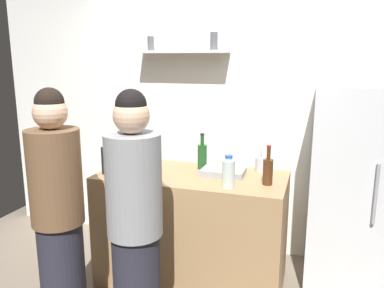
# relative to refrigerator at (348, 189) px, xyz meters

# --- Properties ---
(back_wall_assembly) EXTENTS (4.80, 0.32, 2.60)m
(back_wall_assembly) POSITION_rel_refrigerator_xyz_m (-1.13, 0.40, 0.48)
(back_wall_assembly) COLOR white
(back_wall_assembly) RESTS_ON ground
(refrigerator) EXTENTS (0.58, 0.64, 1.65)m
(refrigerator) POSITION_rel_refrigerator_xyz_m (0.00, 0.00, 0.00)
(refrigerator) COLOR silver
(refrigerator) RESTS_ON ground
(counter) EXTENTS (1.50, 0.71, 0.94)m
(counter) POSITION_rel_refrigerator_xyz_m (-1.20, -0.36, -0.36)
(counter) COLOR #9E7A51
(counter) RESTS_ON ground
(baking_pan) EXTENTS (0.34, 0.24, 0.05)m
(baking_pan) POSITION_rel_refrigerator_xyz_m (-0.96, -0.29, 0.14)
(baking_pan) COLOR gray
(baking_pan) RESTS_ON counter
(utensil_holder) EXTENTS (0.10, 0.10, 0.22)m
(utensil_holder) POSITION_rel_refrigerator_xyz_m (-0.68, -0.10, 0.17)
(utensil_holder) COLOR #B2B2B7
(utensil_holder) RESTS_ON counter
(wine_bottle_amber_glass) EXTENTS (0.07, 0.07, 0.30)m
(wine_bottle_amber_glass) POSITION_rel_refrigerator_xyz_m (-0.59, -0.43, 0.22)
(wine_bottle_amber_glass) COLOR #472814
(wine_bottle_amber_glass) RESTS_ON counter
(wine_bottle_pale_glass) EXTENTS (0.08, 0.08, 0.32)m
(wine_bottle_pale_glass) POSITION_rel_refrigerator_xyz_m (-1.88, -0.26, 0.23)
(wine_bottle_pale_glass) COLOR #B2BFB2
(wine_bottle_pale_glass) RESTS_ON counter
(wine_bottle_dark_glass) EXTENTS (0.07, 0.07, 0.32)m
(wine_bottle_dark_glass) POSITION_rel_refrigerator_xyz_m (-1.87, -0.55, 0.23)
(wine_bottle_dark_glass) COLOR black
(wine_bottle_dark_glass) RESTS_ON counter
(wine_bottle_green_glass) EXTENTS (0.08, 0.08, 0.30)m
(wine_bottle_green_glass) POSITION_rel_refrigerator_xyz_m (-1.17, -0.17, 0.23)
(wine_bottle_green_glass) COLOR #19471E
(wine_bottle_green_glass) RESTS_ON counter
(water_bottle_plastic) EXTENTS (0.09, 0.09, 0.24)m
(water_bottle_plastic) POSITION_rel_refrigerator_xyz_m (-0.85, -0.59, 0.22)
(water_bottle_plastic) COLOR silver
(water_bottle_plastic) RESTS_ON counter
(person_brown_jacket) EXTENTS (0.34, 0.34, 1.68)m
(person_brown_jacket) POSITION_rel_refrigerator_xyz_m (-1.85, -1.20, 0.00)
(person_brown_jacket) COLOR #262633
(person_brown_jacket) RESTS_ON ground
(person_grey_hoodie) EXTENTS (0.34, 0.34, 1.68)m
(person_grey_hoodie) POSITION_rel_refrigerator_xyz_m (-1.29, -1.20, 0.01)
(person_grey_hoodie) COLOR #262633
(person_grey_hoodie) RESTS_ON ground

